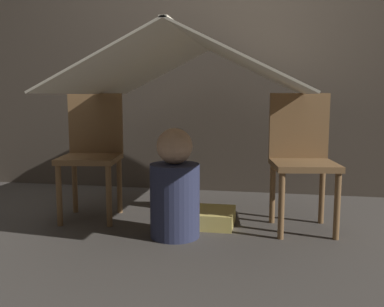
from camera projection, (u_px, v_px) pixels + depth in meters
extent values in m
plane|color=#47423D|center=(190.00, 227.00, 2.70)|extent=(8.80, 8.80, 0.00)
cube|color=#4C4238|center=(214.00, 44.00, 3.59)|extent=(7.00, 0.05, 2.50)
cylinder|color=brown|center=(59.00, 196.00, 2.71)|extent=(0.04, 0.04, 0.39)
cylinder|color=brown|center=(109.00, 196.00, 2.70)|extent=(0.04, 0.04, 0.39)
cylinder|color=brown|center=(75.00, 185.00, 3.02)|extent=(0.04, 0.04, 0.39)
cylinder|color=brown|center=(119.00, 186.00, 3.01)|extent=(0.04, 0.04, 0.39)
cube|color=brown|center=(90.00, 159.00, 2.83)|extent=(0.42, 0.42, 0.04)
cube|color=brown|center=(96.00, 123.00, 2.97)|extent=(0.38, 0.08, 0.41)
cylinder|color=brown|center=(281.00, 206.00, 2.46)|extent=(0.04, 0.04, 0.39)
cylinder|color=brown|center=(337.00, 206.00, 2.45)|extent=(0.04, 0.04, 0.39)
cylinder|color=brown|center=(272.00, 193.00, 2.77)|extent=(0.04, 0.04, 0.39)
cylinder|color=brown|center=(322.00, 194.00, 2.76)|extent=(0.04, 0.04, 0.39)
cube|color=brown|center=(304.00, 165.00, 2.58)|extent=(0.43, 0.43, 0.04)
cube|color=brown|center=(299.00, 126.00, 2.72)|extent=(0.37, 0.09, 0.41)
cube|color=silver|center=(138.00, 66.00, 2.69)|extent=(0.69, 1.45, 0.35)
cube|color=silver|center=(248.00, 65.00, 2.56)|extent=(0.69, 1.45, 0.35)
cube|color=silver|center=(192.00, 37.00, 2.60)|extent=(0.04, 1.45, 0.01)
cylinder|color=#2D3351|center=(175.00, 200.00, 2.50)|extent=(0.29, 0.29, 0.43)
sphere|color=#D6A884|center=(175.00, 146.00, 2.46)|extent=(0.21, 0.21, 0.21)
cube|color=#E5CC66|center=(204.00, 217.00, 2.75)|extent=(0.39, 0.31, 0.10)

